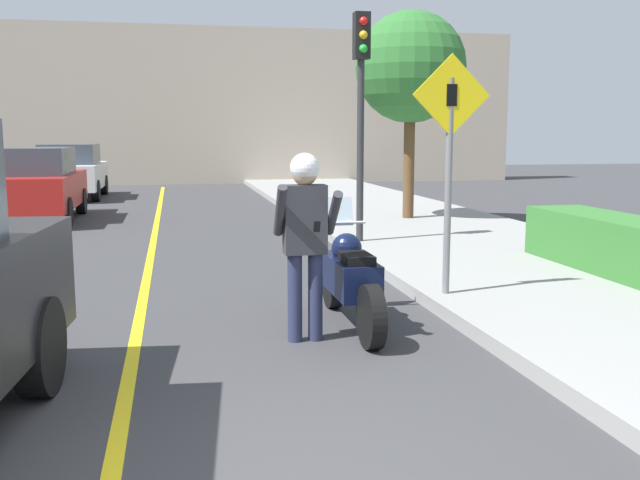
% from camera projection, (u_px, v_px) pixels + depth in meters
% --- Properties ---
extents(sidewalk_curb, '(4.40, 44.00, 0.15)m').
position_uv_depth(sidewalk_curb, '(602.00, 294.00, 8.54)').
color(sidewalk_curb, gray).
rests_on(sidewalk_curb, ground).
extents(road_center_line, '(0.12, 36.00, 0.01)m').
position_uv_depth(road_center_line, '(145.00, 285.00, 9.41)').
color(road_center_line, yellow).
rests_on(road_center_line, ground).
extents(building_backdrop, '(28.00, 1.20, 6.18)m').
position_uv_depth(building_backdrop, '(177.00, 106.00, 28.46)').
color(building_backdrop, '#B2A38E').
rests_on(building_backdrop, ground).
extents(motorcycle, '(0.62, 2.24, 1.29)m').
position_uv_depth(motorcycle, '(350.00, 279.00, 7.36)').
color(motorcycle, black).
rests_on(motorcycle, ground).
extents(person_biker, '(0.59, 0.49, 1.81)m').
position_uv_depth(person_biker, '(305.00, 226.00, 6.72)').
color(person_biker, '#282D4C').
rests_on(person_biker, ground).
extents(crossing_sign, '(0.91, 0.08, 2.71)m').
position_uv_depth(crossing_sign, '(450.00, 152.00, 8.00)').
color(crossing_sign, slate).
rests_on(crossing_sign, sidewalk_curb).
extents(traffic_light, '(0.26, 0.30, 3.82)m').
position_uv_depth(traffic_light, '(361.00, 84.00, 11.90)').
color(traffic_light, '#2D2D30').
rests_on(traffic_light, sidewalk_curb).
extents(street_tree, '(2.37, 2.37, 4.44)m').
position_uv_depth(street_tree, '(411.00, 68.00, 15.25)').
color(street_tree, brown).
rests_on(street_tree, sidewalk_curb).
extents(parked_car_red, '(1.88, 4.20, 1.68)m').
position_uv_depth(parked_car_red, '(35.00, 184.00, 16.31)').
color(parked_car_red, black).
rests_on(parked_car_red, ground).
extents(parked_car_white, '(1.88, 4.20, 1.68)m').
position_uv_depth(parked_car_white, '(71.00, 171.00, 22.06)').
color(parked_car_white, black).
rests_on(parked_car_white, ground).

